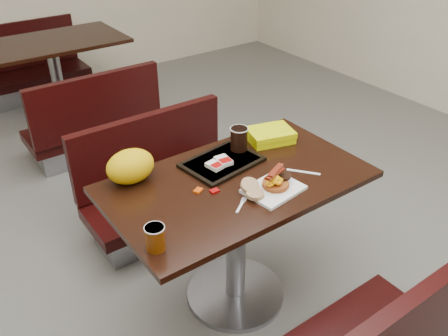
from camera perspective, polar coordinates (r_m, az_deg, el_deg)
floor at (r=2.66m, az=1.37°, el=-14.95°), size 6.00×7.00×0.01m
table_near at (r=2.40m, az=1.48°, el=-8.82°), size 1.20×0.70×0.75m
bench_near_n at (r=2.89m, az=-6.92°, el=-1.62°), size 1.00×0.46×0.72m
table_far at (r=4.48m, az=-19.28°, el=9.57°), size 1.20×0.70×0.75m
bench_far_s at (r=3.86m, az=-15.86°, el=6.42°), size 1.00×0.46×0.72m
bench_far_n at (r=5.12m, az=-21.84°, el=11.61°), size 1.00×0.46×0.72m
platter at (r=2.11m, az=5.96°, el=-2.55°), size 0.27×0.22×0.01m
pancake_stack at (r=2.11m, az=6.21°, el=-1.85°), size 0.13×0.13×0.02m
sausage_patty at (r=2.13m, az=7.00°, el=-0.91°), size 0.09×0.09×0.01m
scrambled_eggs at (r=2.07m, az=6.17°, el=-1.46°), size 0.10×0.09×0.04m
bacon_strips at (r=2.06m, az=6.13°, el=-0.61°), size 0.16×0.11×0.01m
muffin_bottom at (r=2.04m, az=3.76°, el=-3.15°), size 0.10×0.10×0.02m
muffin_top at (r=2.07m, az=3.12°, el=-2.13°), size 0.09×0.09×0.05m
coffee_cup_near at (r=1.78m, az=-8.23°, el=-8.31°), size 0.08×0.08×0.10m
fork at (r=2.00m, az=1.91°, el=-4.70°), size 0.10×0.08×0.00m
knife at (r=2.26m, az=9.50°, el=-0.46°), size 0.11×0.13×0.00m
condiment_syrup at (r=2.09m, az=-3.11°, el=-2.71°), size 0.05×0.04×0.01m
condiment_ketchup at (r=2.09m, az=-1.16°, el=-2.77°), size 0.04×0.03×0.01m
tray at (r=2.29m, az=-0.24°, el=0.68°), size 0.39×0.30×0.02m
hashbrown_sleeve_left at (r=2.22m, az=-1.14°, el=0.29°), size 0.07×0.08×0.02m
hashbrown_sleeve_right at (r=2.26m, az=-0.08°, el=0.88°), size 0.07×0.09×0.02m
coffee_cup_far at (r=2.35m, az=1.82°, el=3.51°), size 0.09×0.09×0.12m
clamshell at (r=2.49m, az=5.56°, el=3.93°), size 0.26×0.23×0.06m
paper_bag at (r=2.16m, az=-11.15°, el=0.21°), size 0.25×0.21×0.16m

